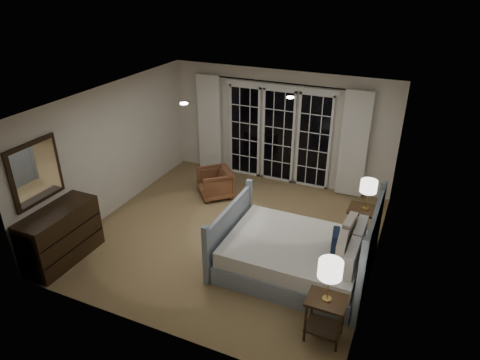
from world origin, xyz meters
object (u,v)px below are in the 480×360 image
at_px(nightstand_left, 325,313).
at_px(dresser, 61,235).
at_px(bed, 298,255).
at_px(lamp_left, 330,270).
at_px(armchair, 215,183).
at_px(nightstand_right, 363,221).
at_px(lamp_right, 369,187).

height_order(nightstand_left, dresser, dresser).
height_order(bed, lamp_left, bed).
xyz_separation_m(lamp_left, dresser, (-4.36, -0.07, -0.65)).
distance_m(lamp_left, armchair, 4.28).
distance_m(nightstand_right, dresser, 5.07).
relative_size(bed, dresser, 1.74).
height_order(nightstand_right, armchair, nightstand_right).
bearing_deg(nightstand_left, bed, 121.67).
bearing_deg(nightstand_right, lamp_right, -165.96).
bearing_deg(nightstand_right, dresser, -151.26).
xyz_separation_m(nightstand_left, dresser, (-4.36, -0.07, 0.04)).
xyz_separation_m(nightstand_left, armchair, (-3.05, 2.90, -0.12)).
relative_size(lamp_left, dresser, 0.44).
xyz_separation_m(bed, dresser, (-3.64, -1.24, 0.13)).
bearing_deg(bed, nightstand_left, -58.33).
bearing_deg(armchair, bed, 11.28).
distance_m(nightstand_left, dresser, 4.36).
bearing_deg(dresser, bed, 18.75).
xyz_separation_m(armchair, dresser, (-1.31, -2.97, 0.16)).
distance_m(bed, lamp_left, 1.57).
bearing_deg(nightstand_left, armchair, 136.47).
relative_size(nightstand_left, dresser, 0.49).
bearing_deg(bed, lamp_right, 56.32).
bearing_deg(bed, armchair, 143.36).
distance_m(nightstand_left, lamp_left, 0.69).
relative_size(armchair, dresser, 0.51).
bearing_deg(lamp_right, dresser, -151.26).
height_order(nightstand_left, lamp_left, lamp_left).
relative_size(bed, nightstand_right, 3.22).
distance_m(nightstand_right, armchair, 3.18).
relative_size(bed, armchair, 3.39).
bearing_deg(armchair, lamp_right, 38.22).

